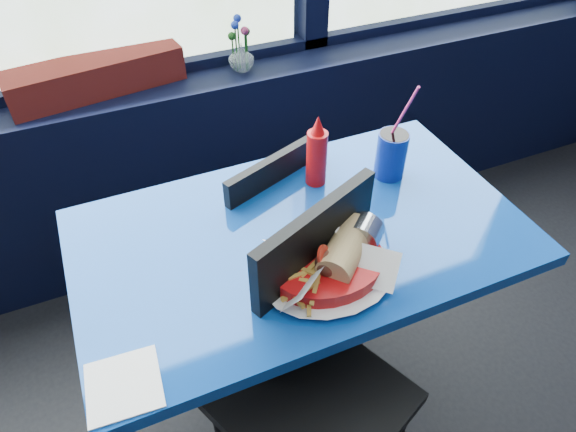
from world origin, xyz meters
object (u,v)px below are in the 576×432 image
at_px(flower_vase, 241,54).
at_px(food_basket, 331,265).
at_px(ketchup_bottle, 317,154).
at_px(near_table, 300,276).
at_px(planter_box, 96,76).
at_px(chair_near_front, 313,355).
at_px(chair_near_back, 275,222).
at_px(soda_cup, 391,154).

relative_size(flower_vase, food_basket, 0.59).
distance_m(flower_vase, ketchup_bottle, 0.67).
distance_m(near_table, planter_box, 1.02).
bearing_deg(chair_near_front, ketchup_bottle, 41.03).
xyz_separation_m(near_table, chair_near_back, (0.05, 0.33, -0.09)).
relative_size(planter_box, flower_vase, 2.93).
relative_size(near_table, flower_vase, 5.80).
height_order(near_table, planter_box, planter_box).
bearing_deg(flower_vase, ketchup_bottle, -90.70).
bearing_deg(near_table, flower_vase, 80.93).
bearing_deg(chair_near_back, chair_near_front, 56.60).
relative_size(planter_box, food_basket, 1.71).
bearing_deg(near_table, chair_near_front, -106.85).
relative_size(planter_box, soda_cup, 1.99).
relative_size(near_table, planter_box, 1.98).
bearing_deg(food_basket, chair_near_front, -153.16).
height_order(chair_near_back, flower_vase, flower_vase).
height_order(food_basket, ketchup_bottle, ketchup_bottle).
bearing_deg(ketchup_bottle, food_basket, -110.12).
relative_size(near_table, food_basket, 3.39).
xyz_separation_m(near_table, food_basket, (-0.00, -0.17, 0.22)).
xyz_separation_m(flower_vase, food_basket, (-0.14, -1.02, -0.07)).
bearing_deg(near_table, food_basket, -90.04).
distance_m(planter_box, food_basket, 1.14).
bearing_deg(flower_vase, planter_box, 175.01).
relative_size(chair_near_back, flower_vase, 4.04).
distance_m(chair_near_front, planter_box, 1.22).
relative_size(flower_vase, soda_cup, 0.68).
bearing_deg(chair_near_back, food_basket, 62.93).
bearing_deg(chair_near_front, soda_cup, 17.47).
xyz_separation_m(chair_near_front, chair_near_back, (0.13, 0.57, -0.06)).
height_order(near_table, chair_near_front, chair_near_front).
height_order(food_basket, soda_cup, soda_cup).
xyz_separation_m(ketchup_bottle, soda_cup, (0.22, -0.06, -0.02)).
bearing_deg(chair_near_back, ketchup_bottle, 95.23).
xyz_separation_m(planter_box, flower_vase, (0.52, -0.05, 0.00)).
xyz_separation_m(food_basket, soda_cup, (0.35, 0.29, 0.04)).
bearing_deg(planter_box, flower_vase, -13.36).
xyz_separation_m(flower_vase, ketchup_bottle, (-0.01, -0.67, -0.01)).
bearing_deg(chair_near_front, chair_near_back, 54.20).
bearing_deg(soda_cup, chair_near_front, -139.13).
distance_m(flower_vase, food_basket, 1.03).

